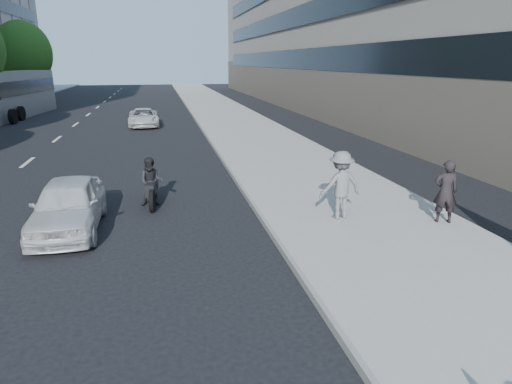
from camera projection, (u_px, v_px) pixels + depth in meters
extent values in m
plane|color=black|center=(240.00, 333.00, 7.05)|extent=(160.00, 160.00, 0.00)
cube|color=gray|center=(248.00, 132.00, 26.63)|extent=(5.00, 120.00, 0.15)
cylinder|color=#382616|center=(28.00, 90.00, 45.35)|extent=(0.30, 0.30, 2.62)
ellipsoid|color=#174412|center=(23.00, 53.00, 44.39)|extent=(5.40, 5.40, 6.21)
imported|color=slate|center=(341.00, 185.00, 11.56)|extent=(1.19, 0.77, 1.74)
imported|color=black|center=(446.00, 192.00, 11.26)|extent=(0.67, 0.54, 1.59)
imported|color=silver|center=(68.00, 205.00, 11.18)|extent=(1.54, 3.80, 1.29)
imported|color=silver|center=(144.00, 117.00, 29.25)|extent=(1.98, 4.11, 1.13)
cylinder|color=black|center=(152.00, 201.00, 12.63)|extent=(0.19, 0.65, 0.64)
cylinder|color=black|center=(153.00, 188.00, 13.95)|extent=(0.19, 0.65, 0.64)
cube|color=black|center=(152.00, 186.00, 13.23)|extent=(0.38, 1.22, 0.35)
imported|color=black|center=(151.00, 182.00, 13.09)|extent=(0.75, 0.61, 1.42)
cube|color=slate|center=(10.00, 95.00, 33.92)|extent=(3.87, 12.21, 3.30)
cube|color=black|center=(28.00, 87.00, 34.02)|extent=(1.39, 11.43, 1.00)
cylinder|color=black|center=(13.00, 117.00, 30.26)|extent=(0.36, 1.02, 1.00)
cylinder|color=black|center=(21.00, 113.00, 32.14)|extent=(0.36, 1.02, 1.00)
cylinder|color=black|center=(9.00, 106.00, 37.28)|extent=(0.36, 1.02, 1.00)
cylinder|color=black|center=(41.00, 106.00, 37.78)|extent=(0.36, 1.02, 1.00)
cylinder|color=black|center=(14.00, 105.00, 38.69)|extent=(0.36, 1.02, 1.00)
cylinder|color=black|center=(45.00, 104.00, 39.19)|extent=(0.36, 1.02, 1.00)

